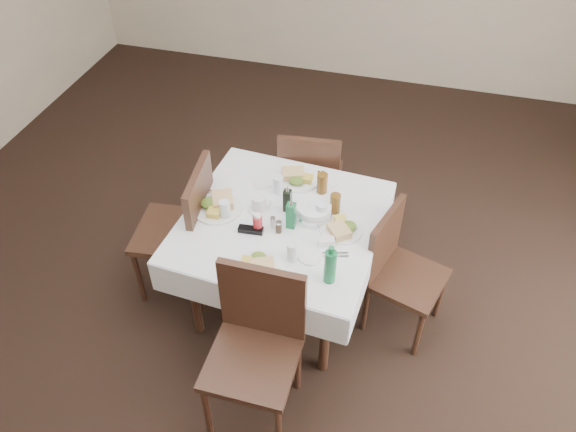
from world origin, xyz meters
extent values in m
plane|color=black|center=(0.00, 0.00, 0.00)|extent=(7.00, 7.00, 0.00)
cylinder|color=black|center=(-0.43, -0.19, 0.36)|extent=(0.06, 0.06, 0.72)
cylinder|color=black|center=(-0.36, 0.67, 0.36)|extent=(0.06, 0.06, 0.72)
cylinder|color=black|center=(0.43, -0.25, 0.36)|extent=(0.06, 0.06, 0.72)
cylinder|color=black|center=(0.49, 0.60, 0.36)|extent=(0.06, 0.06, 0.72)
cube|color=black|center=(0.03, 0.21, 0.73)|extent=(1.14, 1.14, 0.03)
cube|color=white|center=(0.03, 0.21, 0.76)|extent=(1.26, 1.26, 0.01)
cube|color=white|center=(0.07, 0.80, 0.65)|extent=(1.17, 0.10, 0.22)
cube|color=white|center=(-0.01, -0.38, 0.65)|extent=(1.17, 0.10, 0.22)
cube|color=white|center=(0.62, 0.17, 0.65)|extent=(0.10, 1.17, 0.22)
cube|color=white|center=(-0.55, 0.25, 0.65)|extent=(0.10, 1.17, 0.22)
cube|color=black|center=(0.02, 1.05, 0.45)|extent=(0.48, 0.48, 0.04)
cube|color=black|center=(0.04, 0.86, 0.69)|extent=(0.44, 0.09, 0.48)
cylinder|color=black|center=(0.19, 1.26, 0.22)|extent=(0.04, 0.04, 0.45)
cylinder|color=black|center=(0.23, 0.89, 0.22)|extent=(0.04, 0.04, 0.45)
cylinder|color=black|center=(-0.18, 1.22, 0.22)|extent=(0.04, 0.04, 0.45)
cylinder|color=black|center=(-0.14, 0.85, 0.22)|extent=(0.04, 0.04, 0.45)
cube|color=black|center=(0.10, -0.63, 0.48)|extent=(0.47, 0.47, 0.04)
cube|color=black|center=(0.10, -0.41, 0.74)|extent=(0.47, 0.04, 0.52)
cylinder|color=black|center=(-0.10, -0.83, 0.24)|extent=(0.04, 0.04, 0.48)
cylinder|color=black|center=(-0.10, -0.42, 0.24)|extent=(0.04, 0.04, 0.48)
cylinder|color=black|center=(0.31, -0.83, 0.24)|extent=(0.04, 0.04, 0.48)
cylinder|color=black|center=(0.31, -0.42, 0.24)|extent=(0.04, 0.04, 0.48)
cube|color=black|center=(0.85, 0.23, 0.43)|extent=(0.53, 0.53, 0.04)
cube|color=black|center=(0.66, 0.29, 0.66)|extent=(0.16, 0.42, 0.46)
cylinder|color=black|center=(0.97, 0.00, 0.22)|extent=(0.03, 0.03, 0.43)
cylinder|color=black|center=(0.62, 0.11, 0.22)|extent=(0.03, 0.03, 0.43)
cylinder|color=black|center=(1.08, 0.35, 0.22)|extent=(0.03, 0.03, 0.43)
cylinder|color=black|center=(0.73, 0.46, 0.22)|extent=(0.03, 0.03, 0.43)
cube|color=black|center=(-0.71, 0.18, 0.49)|extent=(0.53, 0.53, 0.04)
cube|color=black|center=(-0.50, 0.20, 0.75)|extent=(0.10, 0.48, 0.52)
cylinder|color=black|center=(-0.94, 0.36, 0.25)|extent=(0.04, 0.04, 0.49)
cylinder|color=black|center=(-0.53, 0.41, 0.25)|extent=(0.04, 0.04, 0.49)
cylinder|color=black|center=(-0.90, -0.05, 0.25)|extent=(0.04, 0.04, 0.49)
cylinder|color=black|center=(-0.48, 0.00, 0.25)|extent=(0.04, 0.04, 0.49)
cylinder|color=white|center=(0.04, 0.60, 0.77)|extent=(0.27, 0.27, 0.01)
cube|color=tan|center=(0.00, 0.62, 0.80)|extent=(0.17, 0.15, 0.05)
cube|color=gold|center=(0.09, 0.60, 0.79)|extent=(0.09, 0.07, 0.04)
ellipsoid|color=#365F17|center=(0.04, 0.56, 0.80)|extent=(0.10, 0.09, 0.05)
cylinder|color=white|center=(0.01, -0.20, 0.77)|extent=(0.25, 0.25, 0.01)
cube|color=tan|center=(0.04, -0.22, 0.80)|extent=(0.16, 0.15, 0.04)
cube|color=gold|center=(-0.04, -0.20, 0.79)|extent=(0.09, 0.07, 0.03)
ellipsoid|color=#365F17|center=(0.00, -0.16, 0.80)|extent=(0.09, 0.08, 0.04)
cylinder|color=white|center=(0.40, 0.21, 0.77)|extent=(0.26, 0.26, 0.01)
cube|color=tan|center=(0.40, 0.17, 0.80)|extent=(0.16, 0.17, 0.04)
cube|color=gold|center=(0.39, 0.26, 0.79)|extent=(0.09, 0.10, 0.03)
ellipsoid|color=#365F17|center=(0.44, 0.23, 0.80)|extent=(0.09, 0.09, 0.04)
cylinder|color=white|center=(-0.38, 0.20, 0.77)|extent=(0.30, 0.30, 0.02)
cube|color=tan|center=(-0.36, 0.24, 0.80)|extent=(0.18, 0.20, 0.05)
cube|color=gold|center=(-0.37, 0.14, 0.80)|extent=(0.09, 0.11, 0.04)
ellipsoid|color=#365F17|center=(-0.43, 0.19, 0.80)|extent=(0.11, 0.10, 0.05)
cylinder|color=white|center=(-0.18, 0.52, 0.77)|extent=(0.14, 0.14, 0.01)
cylinder|color=white|center=(0.28, -0.05, 0.77)|extent=(0.14, 0.14, 0.01)
cylinder|color=silver|center=(-0.06, 0.46, 0.82)|extent=(0.06, 0.06, 0.12)
cylinder|color=silver|center=(0.18, -0.09, 0.82)|extent=(0.06, 0.06, 0.12)
cylinder|color=silver|center=(0.26, 0.28, 0.82)|extent=(0.06, 0.06, 0.12)
cylinder|color=silver|center=(-0.30, 0.14, 0.82)|extent=(0.07, 0.07, 0.12)
cylinder|color=brown|center=(0.21, 0.53, 0.83)|extent=(0.07, 0.07, 0.14)
cylinder|color=brown|center=(0.33, 0.37, 0.83)|extent=(0.06, 0.06, 0.13)
cylinder|color=silver|center=(0.21, 0.30, 0.78)|extent=(0.24, 0.24, 0.04)
cylinder|color=white|center=(0.21, 0.30, 0.82)|extent=(0.21, 0.21, 0.05)
cube|color=black|center=(0.04, 0.30, 0.84)|extent=(0.05, 0.05, 0.15)
cone|color=silver|center=(0.04, 0.30, 0.94)|extent=(0.03, 0.03, 0.04)
cube|color=#166839|center=(0.10, 0.17, 0.85)|extent=(0.05, 0.05, 0.17)
cone|color=silver|center=(0.10, 0.17, 0.96)|extent=(0.03, 0.03, 0.05)
cylinder|color=red|center=(-0.08, 0.08, 0.82)|extent=(0.06, 0.06, 0.11)
cylinder|color=white|center=(-0.08, 0.08, 0.88)|extent=(0.04, 0.04, 0.02)
cylinder|color=white|center=(0.00, 0.14, 0.79)|extent=(0.03, 0.03, 0.06)
cylinder|color=silver|center=(0.00, 0.14, 0.83)|extent=(0.03, 0.03, 0.01)
cylinder|color=#39291D|center=(0.05, 0.10, 0.80)|extent=(0.04, 0.04, 0.07)
cylinder|color=silver|center=(0.05, 0.10, 0.84)|extent=(0.04, 0.04, 0.01)
cylinder|color=white|center=(-0.13, 0.26, 0.77)|extent=(0.14, 0.14, 0.01)
cylinder|color=white|center=(-0.13, 0.26, 0.82)|extent=(0.09, 0.09, 0.09)
cylinder|color=black|center=(-0.13, 0.26, 0.85)|extent=(0.07, 0.07, 0.01)
torus|color=white|center=(-0.07, 0.27, 0.82)|extent=(0.06, 0.03, 0.06)
cube|color=black|center=(-0.11, 0.06, 0.78)|extent=(0.15, 0.06, 0.03)
cylinder|color=#166839|center=(0.42, -0.19, 0.87)|extent=(0.07, 0.07, 0.21)
cylinder|color=#166839|center=(0.42, -0.19, 1.00)|extent=(0.03, 0.03, 0.04)
cube|color=white|center=(0.34, 0.07, 0.79)|extent=(0.11, 0.08, 0.05)
cube|color=#FFA4B8|center=(0.34, 0.07, 0.79)|extent=(0.08, 0.06, 0.02)
cube|color=silver|center=(0.17, 0.65, 0.77)|extent=(0.07, 0.18, 0.01)
cube|color=silver|center=(0.20, 0.65, 0.77)|extent=(0.07, 0.18, 0.01)
cube|color=silver|center=(-0.07, -0.23, 0.77)|extent=(0.03, 0.16, 0.01)
cube|color=silver|center=(-0.09, -0.23, 0.77)|extent=(0.03, 0.16, 0.01)
cube|color=silver|center=(0.40, -0.01, 0.77)|extent=(0.17, 0.06, 0.01)
cube|color=silver|center=(0.40, 0.01, 0.77)|extent=(0.17, 0.06, 0.01)
cube|color=silver|center=(-0.41, 0.35, 0.77)|extent=(0.16, 0.02, 0.01)
cube|color=silver|center=(-0.41, 0.32, 0.77)|extent=(0.16, 0.02, 0.01)
camera|label=1|loc=(0.73, -2.19, 3.10)|focal=35.00mm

